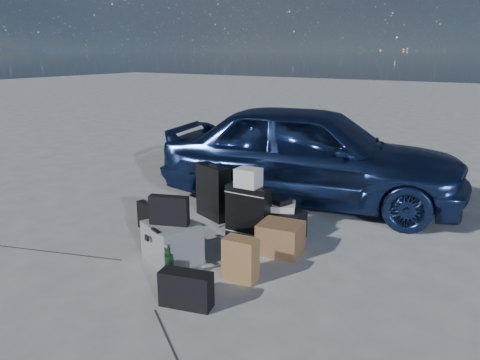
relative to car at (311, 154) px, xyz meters
name	(u,v)px	position (x,y,z in m)	size (l,w,h in m)	color
ground	(189,268)	(-0.13, -2.47, -0.67)	(60.00, 60.00, 0.00)	beige
car	(311,154)	(0.00, 0.00, 0.00)	(1.58, 3.92, 1.34)	navy
pelican_case	(172,242)	(-0.37, -2.41, -0.48)	(0.52, 0.42, 0.38)	gray
laptop_bag	(169,210)	(-0.38, -2.43, -0.15)	(0.38, 0.10, 0.29)	black
briefcase	(151,217)	(-1.08, -1.95, -0.51)	(0.41, 0.09, 0.32)	black
suitcase_left	(213,192)	(-0.74, -1.20, -0.34)	(0.51, 0.18, 0.66)	black
suitcase_right	(248,212)	(-0.05, -1.51, -0.38)	(0.49, 0.18, 0.58)	black
white_carton	(248,178)	(-0.04, -1.53, 0.02)	(0.25, 0.20, 0.20)	beige
duffel_bag	(278,222)	(0.19, -1.27, -0.52)	(0.61, 0.26, 0.30)	black
flat_box_white	(277,206)	(0.18, -1.29, -0.33)	(0.40, 0.30, 0.07)	beige
flat_box_black	(278,200)	(0.18, -1.27, -0.27)	(0.27, 0.19, 0.06)	black
kraft_bag	(241,259)	(0.41, -2.40, -0.47)	(0.30, 0.18, 0.40)	olive
cardboard_box	(281,238)	(0.44, -1.69, -0.51)	(0.42, 0.37, 0.31)	brown
messenger_bag	(186,289)	(0.29, -3.02, -0.52)	(0.43, 0.16, 0.30)	black
green_bottle	(169,263)	(-0.13, -2.74, -0.51)	(0.08, 0.08, 0.32)	black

